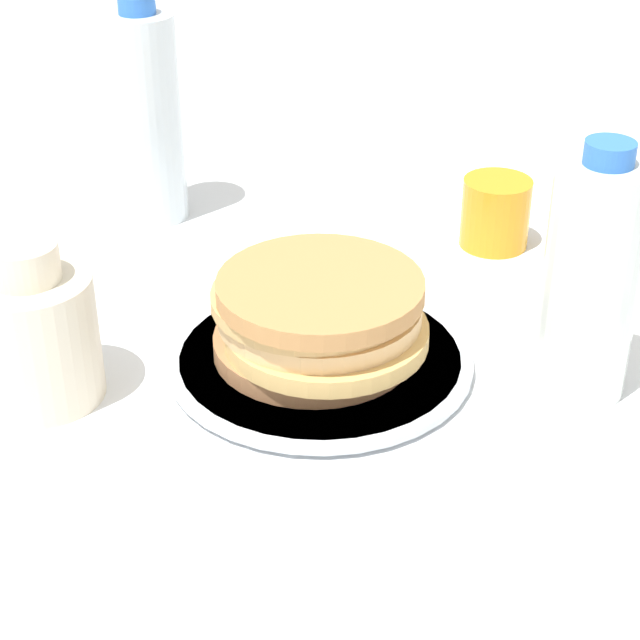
% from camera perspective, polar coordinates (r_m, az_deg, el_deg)
% --- Properties ---
extents(ground_plane, '(4.00, 4.00, 0.00)m').
position_cam_1_polar(ground_plane, '(0.91, -0.11, -3.27)').
color(ground_plane, white).
extents(plate, '(0.27, 0.27, 0.01)m').
position_cam_1_polar(plate, '(0.93, -0.00, -2.12)').
color(plate, silver).
rests_on(plate, ground_plane).
extents(pancake_stack, '(0.18, 0.18, 0.08)m').
position_cam_1_polar(pancake_stack, '(0.91, -0.11, 0.22)').
color(pancake_stack, '#AE754B').
rests_on(pancake_stack, plate).
extents(juice_glass, '(0.07, 0.07, 0.07)m').
position_cam_1_polar(juice_glass, '(1.13, 9.34, 5.66)').
color(juice_glass, orange).
rests_on(juice_glass, ground_plane).
extents(cream_jug, '(0.10, 0.10, 0.14)m').
position_cam_1_polar(cream_jug, '(0.89, -14.97, -0.65)').
color(cream_jug, beige).
rests_on(cream_jug, ground_plane).
extents(water_bottle_mid, '(0.08, 0.08, 0.24)m').
position_cam_1_polar(water_bottle_mid, '(1.17, -9.24, 10.63)').
color(water_bottle_mid, silver).
rests_on(water_bottle_mid, ground_plane).
extents(water_bottle_far, '(0.08, 0.08, 0.22)m').
position_cam_1_polar(water_bottle_far, '(0.88, 14.25, 2.11)').
color(water_bottle_far, silver).
rests_on(water_bottle_far, ground_plane).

